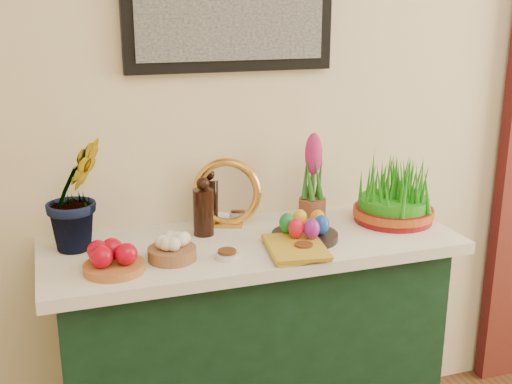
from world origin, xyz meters
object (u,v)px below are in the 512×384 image
at_px(sideboard, 252,359).
at_px(wheatgrass_sabzeh, 394,193).
at_px(mirror, 227,193).
at_px(book, 268,249).
at_px(hyacinth_green, 74,177).

xyz_separation_m(sideboard, wheatgrass_sabzeh, (0.55, 0.01, 0.57)).
bearing_deg(mirror, book, -81.15).
height_order(hyacinth_green, wheatgrass_sabzeh, hyacinth_green).
relative_size(sideboard, hyacinth_green, 2.69).
relative_size(hyacinth_green, mirror, 1.93).
height_order(mirror, wheatgrass_sabzeh, mirror).
distance_m(book, wheatgrass_sabzeh, 0.57).
height_order(sideboard, hyacinth_green, hyacinth_green).
bearing_deg(wheatgrass_sabzeh, book, -163.80).
bearing_deg(book, wheatgrass_sabzeh, 24.55).
height_order(sideboard, book, book).
bearing_deg(hyacinth_green, wheatgrass_sabzeh, -32.37).
distance_m(sideboard, wheatgrass_sabzeh, 0.79).
bearing_deg(book, mirror, 107.20).
height_order(hyacinth_green, book, hyacinth_green).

